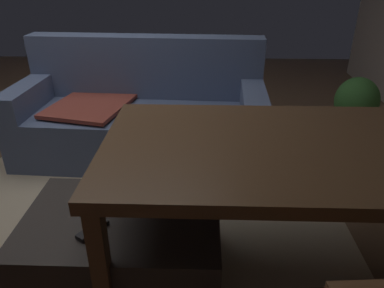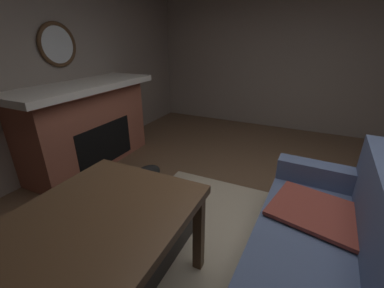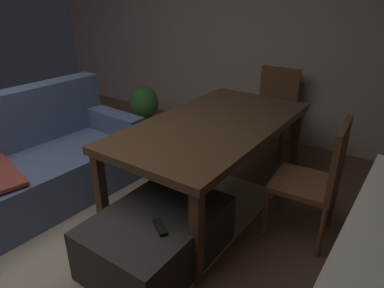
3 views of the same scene
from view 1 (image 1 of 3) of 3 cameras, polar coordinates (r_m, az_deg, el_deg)
The scene contains 7 objects.
floor at distance 2.94m, azimuth -19.50°, elevation -5.47°, with size 7.73×7.73×0.00m, color brown.
area_rug at distance 2.59m, azimuth -7.28°, elevation -8.58°, with size 2.60×2.00×0.01m, color tan.
couch at distance 3.08m, azimuth -7.82°, elevation 4.36°, with size 2.01×0.94×0.94m.
ottoman_coffee_table at distance 1.97m, azimuth -10.51°, elevation -15.37°, with size 0.96×0.66×0.38m, color #2D2826.
tv_remote at distance 1.78m, azimuth -15.25°, elevation -12.79°, with size 0.05×0.16×0.02m, color black.
dining_table at distance 1.79m, azimuth 16.41°, elevation -2.00°, with size 1.85×0.97×0.74m.
potted_plant at distance 3.61m, azimuth 24.24°, elevation 5.72°, with size 0.38×0.38×0.58m.
Camera 1 is at (1.05, -2.30, 1.50)m, focal length 34.14 mm.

